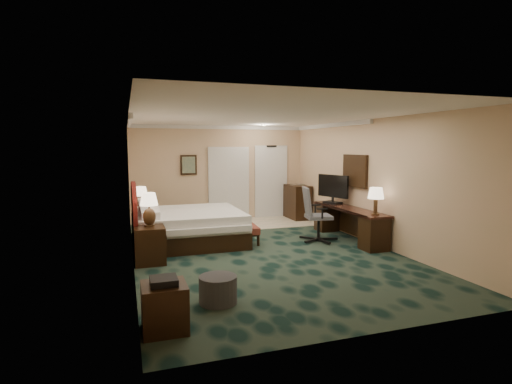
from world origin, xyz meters
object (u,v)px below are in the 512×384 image
object	(u,v)px
side_table	(164,307)
desk	(348,223)
nightstand_near	(150,245)
minibar	(297,202)
tv	(333,189)
nightstand_far	(142,223)
lamp_near	(149,210)
bed_bench	(245,232)
desk_chair	(319,214)
lamp_far	(141,199)
ottoman	(218,289)
bed	(190,227)

from	to	relation	value
side_table	desk	size ratio (longest dim) A/B	0.22
nightstand_near	minibar	world-z (taller)	minibar
tv	nightstand_near	bearing A→B (deg)	175.40
nightstand_near	tv	bearing A→B (deg)	15.21
side_table	tv	world-z (taller)	tv
nightstand_far	lamp_near	xyz separation A→B (m)	(0.05, -2.35, 0.68)
nightstand_far	bed_bench	size ratio (longest dim) A/B	0.50
desk_chair	minibar	world-z (taller)	desk_chair
lamp_near	lamp_far	world-z (taller)	lamp_near
lamp_near	bed_bench	xyz separation A→B (m)	(2.11, 1.01, -0.78)
nightstand_near	ottoman	bearing A→B (deg)	-71.02
bed	tv	distance (m)	3.54
bed_bench	bed	bearing A→B (deg)	172.24
bed	lamp_near	size ratio (longest dim) A/B	3.66
nightstand_far	desk	xyz separation A→B (m)	(4.45, -1.90, 0.07)
lamp_far	desk_chair	size ratio (longest dim) A/B	0.48
tv	desk_chair	bearing A→B (deg)	-157.52
nightstand_far	lamp_far	distance (m)	0.59
bed_bench	minibar	distance (m)	3.20
bed	ottoman	bearing A→B (deg)	-92.70
nightstand_far	ottoman	xyz separation A→B (m)	(0.80, -4.63, -0.11)
minibar	desk_chair	bearing A→B (deg)	-104.55
lamp_far	minibar	world-z (taller)	lamp_far
ottoman	desk	distance (m)	4.57
lamp_near	desk_chair	bearing A→B (deg)	7.87
bed	nightstand_far	world-z (taller)	bed
desk_chair	lamp_near	bearing A→B (deg)	-160.55
lamp_far	desk	xyz separation A→B (m)	(4.45, -1.89, -0.52)
lamp_far	ottoman	xyz separation A→B (m)	(0.80, -4.62, -0.70)
nightstand_near	ottoman	world-z (taller)	nightstand_near
nightstand_far	minibar	bearing A→B (deg)	11.22
side_table	desk	xyz separation A→B (m)	(4.42, 3.34, 0.09)
tv	bed_bench	bearing A→B (deg)	163.69
lamp_near	tv	world-z (taller)	tv
nightstand_far	lamp_near	size ratio (longest dim) A/B	0.96
nightstand_far	tv	distance (m)	4.66
nightstand_near	tv	world-z (taller)	tv
tv	lamp_far	bearing A→B (deg)	144.97
bed	minibar	world-z (taller)	minibar
lamp_far	side_table	world-z (taller)	lamp_far
side_table	lamp_near	bearing A→B (deg)	89.66
nightstand_near	desk	bearing A→B (deg)	6.54
side_table	desk_chair	size ratio (longest dim) A/B	0.45
tv	desk_chair	world-z (taller)	tv
nightstand_near	side_table	size ratio (longest dim) A/B	1.22
nightstand_far	lamp_far	bearing A→B (deg)	-97.73
side_table	tv	distance (m)	6.02
desk	tv	xyz separation A→B (m)	(-0.03, 0.69, 0.72)
nightstand_far	lamp_far	world-z (taller)	lamp_far
bed_bench	minibar	xyz separation A→B (m)	(2.28, 2.23, 0.29)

